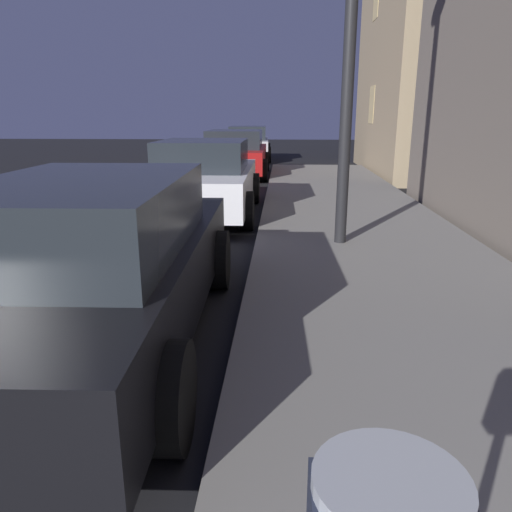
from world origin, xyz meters
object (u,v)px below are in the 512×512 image
at_px(car_silver, 248,143).
at_px(car_white, 204,179).
at_px(car_black, 95,263).
at_px(car_red, 235,153).

bearing_deg(car_silver, car_white, -90.01).
xyz_separation_m(car_black, car_silver, (0.00, 17.62, -0.01)).
distance_m(car_black, car_silver, 17.62).
bearing_deg(car_black, car_white, 90.01).
distance_m(car_white, car_silver, 11.96).
bearing_deg(car_white, car_red, 90.00).
bearing_deg(car_red, car_silver, 89.99).
bearing_deg(car_silver, car_red, -90.01).
xyz_separation_m(car_black, car_white, (-0.00, 5.65, -0.02)).
relative_size(car_black, car_silver, 1.02).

